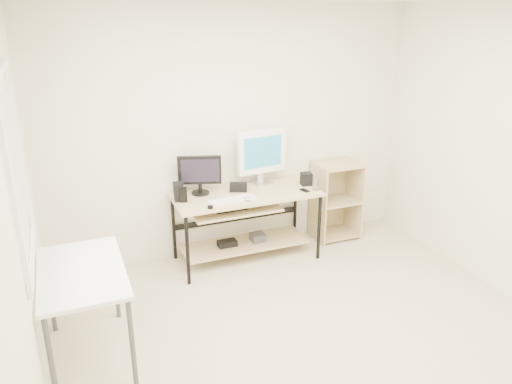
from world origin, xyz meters
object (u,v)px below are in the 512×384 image
object	(u,v)px
desk	(244,212)
audio_controller	(183,195)
black_monitor	(200,172)
side_table	(82,280)
shelf_unit	(334,199)
white_imac	(262,153)

from	to	relation	value
desk	audio_controller	world-z (taller)	audio_controller
black_monitor	audio_controller	distance (m)	0.31
desk	side_table	distance (m)	1.97
side_table	shelf_unit	size ratio (longest dim) A/B	1.11
audio_controller	desk	bearing A→B (deg)	18.16
side_table	audio_controller	xyz separation A→B (m)	(1.02, 1.05, 0.15)
desk	black_monitor	bearing A→B (deg)	161.00
desk	shelf_unit	bearing A→B (deg)	7.77
shelf_unit	audio_controller	size ratio (longest dim) A/B	5.98
side_table	shelf_unit	distance (m)	3.09
shelf_unit	black_monitor	distance (m)	1.68
shelf_unit	black_monitor	world-z (taller)	black_monitor
shelf_unit	black_monitor	size ratio (longest dim) A/B	2.10
shelf_unit	white_imac	world-z (taller)	white_imac
audio_controller	side_table	bearing A→B (deg)	-117.51
desk	white_imac	distance (m)	0.65
side_table	white_imac	world-z (taller)	white_imac
desk	audio_controller	xyz separation A→B (m)	(-0.63, -0.01, 0.29)
desk	white_imac	world-z (taller)	white_imac
desk	audio_controller	size ratio (longest dim) A/B	9.97
side_table	black_monitor	distance (m)	1.75
black_monitor	side_table	bearing A→B (deg)	-118.48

